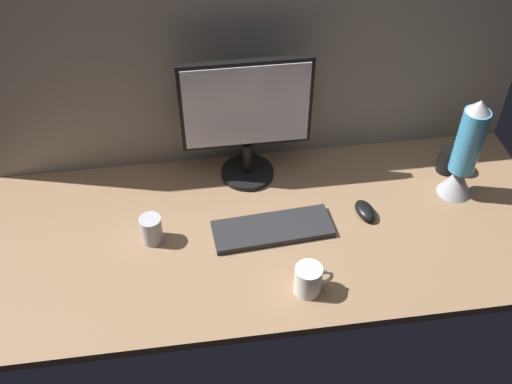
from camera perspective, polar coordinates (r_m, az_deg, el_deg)
The scene contains 9 objects.
ground_plane at distance 190.07cm, azimuth 1.42°, elevation -3.37°, with size 180.00×80.00×3.00cm, color #8C6B4C.
cubicle_wall_back at distance 195.43cm, azimuth -0.15°, elevation 12.37°, with size 180.00×5.00×72.78cm.
monitor at distance 191.35cm, azimuth -0.91°, elevation 7.29°, with size 42.05×18.00×43.94cm.
keyboard at distance 186.13cm, azimuth 1.61°, elevation -3.53°, with size 37.00×13.00×2.00cm, color #262628.
mouse at distance 193.75cm, azimuth 10.37°, elevation -1.79°, with size 5.60×9.60×3.40cm, color black.
mug_steel at distance 183.77cm, azimuth -9.94°, elevation -3.54°, with size 6.67×6.67×9.09cm.
mug_black_travel at distance 215.13cm, azimuth 17.89°, elevation 2.94°, with size 7.21×7.21×9.24cm.
mug_ceramic_white at distance 168.93cm, azimuth 5.06°, elevation -8.31°, with size 11.09×7.74×9.31cm.
lava_lamp at distance 200.44cm, azimuth 19.25°, elevation 3.22°, with size 11.20×11.20×36.65cm.
Camera 1 is at (-22.78, -128.89, 136.32)cm, focal length 41.96 mm.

